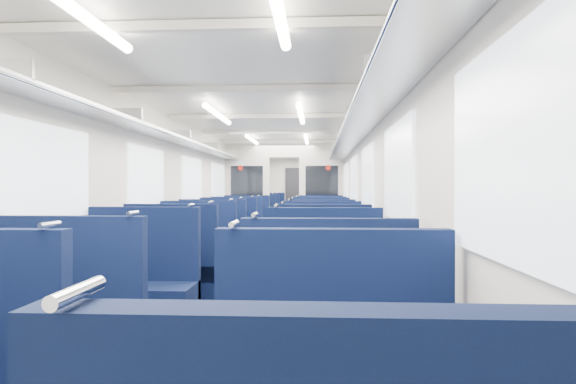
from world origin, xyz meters
name	(u,v)px	position (x,y,z in m)	size (l,w,h in m)	color
floor	(275,258)	(0.00, 0.00, 0.00)	(2.80, 18.00, 0.01)	black
ceiling	(275,130)	(0.00, 0.00, 2.35)	(2.80, 18.00, 0.01)	white
wall_left	(199,194)	(-1.40, 0.00, 1.18)	(0.02, 18.00, 2.35)	silver
dado_left	(200,239)	(-1.39, 0.00, 0.35)	(0.03, 17.90, 0.70)	#0F1733
wall_right	(352,194)	(1.40, 0.00, 1.18)	(0.02, 18.00, 2.35)	silver
dado_right	(351,240)	(1.39, 0.00, 0.35)	(0.03, 17.90, 0.70)	#0F1733
wall_far	(296,191)	(0.00, 9.00, 1.18)	(2.80, 0.02, 2.35)	silver
luggage_rack_left	(209,151)	(-1.21, 0.00, 1.97)	(0.36, 17.40, 0.18)	#B2B5BA
luggage_rack_right	(342,150)	(1.21, 0.00, 1.97)	(0.36, 17.40, 0.18)	#B2B5BA
windows	(273,180)	(0.00, -0.46, 1.42)	(2.78, 15.60, 0.75)	white
ceiling_fittings	(274,131)	(0.00, -0.26, 2.29)	(2.70, 16.06, 0.11)	silver
end_door	(296,196)	(0.00, 8.94, 1.00)	(0.75, 0.06, 2.00)	black
bulkhead	(284,190)	(0.00, 2.59, 1.23)	(2.80, 0.10, 2.35)	silver
seat_4	(77,329)	(-0.83, -5.88, 0.35)	(1.03, 0.57, 1.15)	#0C183D
seat_5	(328,341)	(0.83, -6.03, 0.35)	(1.03, 0.57, 1.15)	#0C183D
seat_6	(139,292)	(-0.83, -4.71, 0.35)	(1.03, 0.57, 1.15)	#0C183D
seat_7	(325,296)	(0.83, -4.76, 0.35)	(1.03, 0.57, 1.15)	#0C183D
seat_8	(175,271)	(-0.83, -3.58, 0.35)	(1.03, 0.57, 1.15)	#0C183D
seat_9	(323,273)	(0.83, -3.60, 0.35)	(1.03, 0.57, 1.15)	#0C183D
seat_10	(196,259)	(-0.83, -2.60, 0.35)	(1.03, 0.57, 1.15)	#0C183D
seat_11	(322,260)	(0.83, -2.62, 0.35)	(1.03, 0.57, 1.15)	#0C183D
seat_12	(215,248)	(-0.83, -1.40, 0.35)	(1.03, 0.57, 1.15)	#0C183D
seat_13	(321,248)	(0.83, -1.37, 0.35)	(1.03, 0.57, 1.15)	#0C183D
seat_14	(227,241)	(-0.83, -0.33, 0.35)	(1.03, 0.57, 1.15)	#0C183D
seat_15	(321,240)	(0.83, -0.20, 0.35)	(1.03, 0.57, 1.15)	#0C183D
seat_16	(238,234)	(-0.83, 0.92, 0.35)	(1.03, 0.57, 1.15)	#0C183D
seat_17	(320,234)	(0.83, 0.94, 0.35)	(1.03, 0.57, 1.15)	#0C183D
seat_18	(246,229)	(-0.83, 2.07, 0.35)	(1.03, 0.57, 1.15)	#0C183D
seat_19	(320,229)	(0.83, 2.17, 0.35)	(1.03, 0.57, 1.15)	#0C183D
seat_20	(257,223)	(-0.83, 4.11, 0.35)	(1.03, 0.57, 1.15)	#0C183D
seat_21	(319,223)	(0.83, 4.19, 0.35)	(1.03, 0.57, 1.15)	#0C183D
seat_22	(262,220)	(-0.83, 5.25, 0.35)	(1.03, 0.57, 1.15)	#0C183D
seat_23	(319,220)	(0.83, 5.22, 0.35)	(1.03, 0.57, 1.15)	#0C183D
seat_24	(266,218)	(-0.83, 6.42, 0.35)	(1.03, 0.57, 1.15)	#0C183D
seat_25	(319,218)	(0.83, 6.41, 0.35)	(1.03, 0.57, 1.15)	#0C183D
seat_26	(269,216)	(-0.83, 7.51, 0.35)	(1.03, 0.57, 1.15)	#0C183D
seat_27	(319,216)	(0.83, 7.51, 0.35)	(1.03, 0.57, 1.15)	#0C183D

